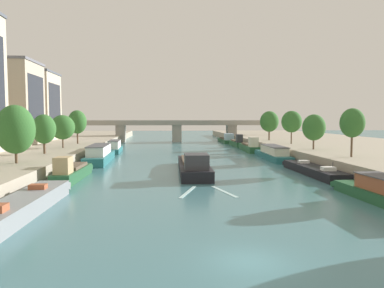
% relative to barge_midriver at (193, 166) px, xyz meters
% --- Properties ---
extents(ground_plane, '(400.00, 400.00, 0.00)m').
position_rel_barge_midriver_xyz_m(ground_plane, '(0.25, -30.95, -0.97)').
color(ground_plane, '#42757F').
extents(quay_left, '(36.00, 170.00, 2.03)m').
position_rel_barge_midriver_xyz_m(quay_left, '(-34.95, 24.05, 0.05)').
color(quay_left, '#A89E89').
rests_on(quay_left, ground).
extents(quay_right, '(36.00, 170.00, 2.03)m').
position_rel_barge_midriver_xyz_m(quay_right, '(35.46, 24.05, 0.05)').
color(quay_right, '#A89E89').
rests_on(quay_right, ground).
extents(barge_midriver, '(4.25, 19.53, 3.09)m').
position_rel_barge_midriver_xyz_m(barge_midriver, '(0.00, 0.00, 0.00)').
color(barge_midriver, black).
rests_on(barge_midriver, ground).
extents(wake_behind_barge, '(5.60, 5.95, 0.03)m').
position_rel_barge_midriver_xyz_m(wake_behind_barge, '(0.17, -12.97, -0.95)').
color(wake_behind_barge, silver).
rests_on(wake_behind_barge, ground).
extents(moored_boat_left_far, '(3.24, 16.40, 2.43)m').
position_rel_barge_midriver_xyz_m(moored_boat_left_far, '(-14.77, -20.28, -0.28)').
color(moored_boat_left_far, gray).
rests_on(moored_boat_left_far, ground).
extents(moored_boat_left_second, '(2.42, 12.29, 3.13)m').
position_rel_barge_midriver_xyz_m(moored_boat_left_second, '(-14.84, -4.71, -0.00)').
color(moored_boat_left_second, '#235633').
rests_on(moored_boat_left_second, ground).
extents(moored_boat_left_lone, '(3.69, 16.85, 2.94)m').
position_rel_barge_midriver_xyz_m(moored_boat_left_lone, '(-14.60, 13.23, 0.26)').
color(moored_boat_left_lone, '#23666B').
rests_on(moored_boat_left_lone, ground).
extents(moored_boat_left_end, '(3.02, 13.19, 2.61)m').
position_rel_barge_midriver_xyz_m(moored_boat_left_end, '(-14.44, 31.30, 0.12)').
color(moored_boat_left_end, '#23666B').
rests_on(moored_boat_left_end, ground).
extents(moored_boat_right_lone, '(2.96, 15.96, 2.18)m').
position_rel_barge_midriver_xyz_m(moored_boat_right_lone, '(15.48, -2.50, -0.40)').
color(moored_boat_right_lone, black).
rests_on(moored_boat_right_lone, ground).
extents(moored_boat_right_end, '(3.66, 16.85, 2.47)m').
position_rel_barge_midriver_xyz_m(moored_boat_right_end, '(15.62, 15.38, 0.07)').
color(moored_boat_right_end, '#23666B').
rests_on(moored_boat_right_end, ground).
extents(moored_boat_right_downstream, '(2.78, 13.95, 3.37)m').
position_rel_barge_midriver_xyz_m(moored_boat_right_downstream, '(15.08, 31.20, 0.05)').
color(moored_boat_right_downstream, '#235633').
rests_on(moored_boat_right_downstream, ground).
extents(moored_boat_right_near, '(2.04, 11.72, 3.25)m').
position_rel_barge_midriver_xyz_m(moored_boat_right_near, '(15.24, 46.39, -0.00)').
color(moored_boat_right_near, '#235633').
rests_on(moored_boat_right_near, ground).
extents(moored_boat_right_upstream, '(3.72, 16.76, 2.93)m').
position_rel_barge_midriver_xyz_m(moored_boat_right_upstream, '(15.17, 60.97, -0.11)').
color(moored_boat_right_upstream, '#235633').
rests_on(moored_boat_right_upstream, ground).
extents(tree_left_past_mid, '(4.43, 4.43, 6.85)m').
position_rel_barge_midriver_xyz_m(tree_left_past_mid, '(-21.29, -4.42, 5.05)').
color(tree_left_past_mid, brown).
rests_on(tree_left_past_mid, quay_left).
extents(tree_left_nearest, '(3.47, 3.47, 5.87)m').
position_rel_barge_midriver_xyz_m(tree_left_nearest, '(-21.71, 7.30, 4.73)').
color(tree_left_nearest, brown).
rests_on(tree_left_nearest, quay_left).
extents(tree_left_distant, '(4.26, 4.26, 5.87)m').
position_rel_barge_midriver_xyz_m(tree_left_distant, '(-21.89, 18.21, 4.74)').
color(tree_left_distant, brown).
rests_on(tree_left_distant, quay_left).
extents(tree_left_end_of_row, '(3.81, 3.81, 6.95)m').
position_rel_barge_midriver_xyz_m(tree_left_end_of_row, '(-21.79, 29.20, 5.57)').
color(tree_left_end_of_row, brown).
rests_on(tree_left_end_of_row, quay_left).
extents(tree_right_past_mid, '(3.28, 3.28, 6.65)m').
position_rel_barge_midriver_xyz_m(tree_right_past_mid, '(21.61, -0.77, 5.71)').
color(tree_right_past_mid, brown).
rests_on(tree_right_past_mid, quay_right).
extents(tree_right_second, '(3.86, 3.86, 5.95)m').
position_rel_barge_midriver_xyz_m(tree_right_second, '(21.49, 11.68, 4.79)').
color(tree_right_second, brown).
rests_on(tree_right_second, quay_right).
extents(tree_right_end_of_row, '(4.17, 4.17, 6.82)m').
position_rel_barge_midriver_xyz_m(tree_right_end_of_row, '(22.54, 25.51, 5.64)').
color(tree_right_end_of_row, brown).
rests_on(tree_right_end_of_row, quay_right).
extents(tree_right_nearest, '(4.44, 4.44, 7.00)m').
position_rel_barge_midriver_xyz_m(tree_right_nearest, '(21.48, 37.94, 5.57)').
color(tree_right_nearest, brown).
rests_on(tree_right_nearest, quay_right).
extents(building_left_far_end, '(13.65, 11.63, 16.79)m').
position_rel_barge_midriver_xyz_m(building_left_far_end, '(-36.06, 27.79, 9.48)').
color(building_left_far_end, '#B2A38E').
rests_on(building_left_far_end, quay_left).
extents(building_left_middle, '(11.64, 12.28, 16.59)m').
position_rel_barge_midriver_xyz_m(building_left_middle, '(-36.06, 44.07, 9.38)').
color(building_left_middle, beige).
rests_on(building_left_middle, quay_left).
extents(bridge_far, '(58.41, 4.40, 6.68)m').
position_rel_barge_midriver_xyz_m(bridge_far, '(0.25, 65.54, 3.26)').
color(bridge_far, gray).
rests_on(bridge_far, ground).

